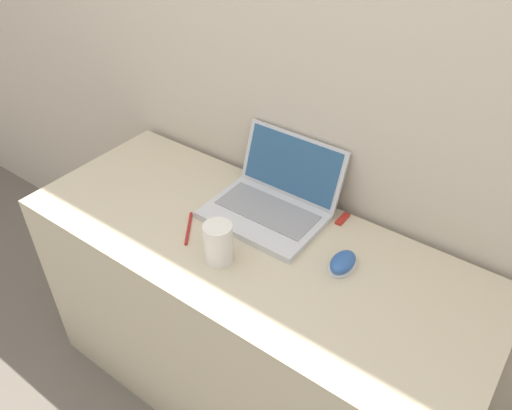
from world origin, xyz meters
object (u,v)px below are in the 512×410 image
(drink_cup, at_px, (218,243))
(computer_mouse, at_px, (343,262))
(usb_stick, at_px, (343,219))
(laptop, at_px, (273,199))
(pen, at_px, (189,228))

(drink_cup, xyz_separation_m, computer_mouse, (0.28, 0.17, -0.05))
(usb_stick, bearing_deg, computer_mouse, -61.86)
(laptop, distance_m, drink_cup, 0.26)
(laptop, bearing_deg, usb_stick, 23.46)
(drink_cup, height_order, pen, drink_cup)
(laptop, bearing_deg, computer_mouse, -17.37)
(drink_cup, height_order, computer_mouse, drink_cup)
(computer_mouse, bearing_deg, pen, -163.53)
(drink_cup, xyz_separation_m, pen, (-0.15, 0.04, -0.06))
(drink_cup, relative_size, usb_stick, 1.97)
(computer_mouse, height_order, usb_stick, computer_mouse)
(computer_mouse, relative_size, usb_stick, 1.67)
(laptop, xyz_separation_m, usb_stick, (0.19, 0.08, -0.04))
(computer_mouse, bearing_deg, usb_stick, 118.14)
(laptop, distance_m, computer_mouse, 0.30)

